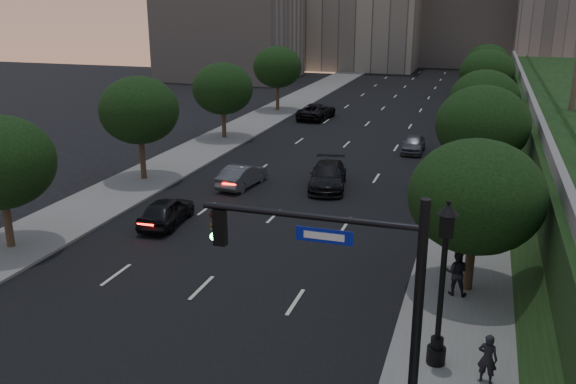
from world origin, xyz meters
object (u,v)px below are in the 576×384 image
(sedan_mid_left, at_px, (242,176))
(sedan_near_right, at_px, (328,176))
(sedan_far_right, at_px, (414,144))
(pedestrian_b, at_px, (456,272))
(street_lamp, at_px, (441,292))
(pedestrian_c, at_px, (486,203))
(sedan_far_left, at_px, (317,111))
(traffic_signal_mast, at_px, (371,325))
(pedestrian_a, at_px, (488,358))
(sedan_near_left, at_px, (166,211))

(sedan_mid_left, relative_size, sedan_near_right, 0.80)
(sedan_far_right, xyz_separation_m, pedestrian_b, (4.40, -23.68, 0.41))
(street_lamp, relative_size, pedestrian_c, 3.23)
(pedestrian_c, bearing_deg, sedan_far_right, -99.83)
(pedestrian_b, bearing_deg, sedan_far_left, -66.65)
(sedan_far_left, relative_size, sedan_near_right, 1.04)
(traffic_signal_mast, xyz_separation_m, pedestrian_a, (2.93, 3.85, -2.72))
(sedan_near_right, xyz_separation_m, pedestrian_b, (8.37, -12.70, 0.31))
(street_lamp, xyz_separation_m, pedestrian_b, (0.31, 5.09, -1.55))
(pedestrian_a, xyz_separation_m, pedestrian_c, (-0.18, 15.00, 0.07))
(sedan_far_right, distance_m, pedestrian_c, 15.34)
(sedan_mid_left, height_order, pedestrian_c, pedestrian_c)
(street_lamp, xyz_separation_m, sedan_far_right, (-4.09, 28.77, -1.96))
(sedan_mid_left, xyz_separation_m, pedestrian_b, (13.54, -11.37, 0.38))
(sedan_far_left, xyz_separation_m, pedestrian_b, (15.09, -34.69, 0.31))
(traffic_signal_mast, distance_m, sedan_near_left, 18.89)
(sedan_near_right, relative_size, sedan_far_right, 1.34)
(sedan_far_left, relative_size, pedestrian_c, 3.18)
(traffic_signal_mast, distance_m, sedan_near_right, 23.36)
(pedestrian_b, bearing_deg, pedestrian_c, -96.51)
(sedan_near_right, height_order, sedan_far_right, sedan_near_right)
(pedestrian_a, bearing_deg, sedan_far_right, -66.08)
(street_lamp, bearing_deg, sedan_near_left, 148.29)
(traffic_signal_mast, relative_size, sedan_mid_left, 1.64)
(street_lamp, height_order, sedan_near_right, street_lamp)
(sedan_far_right, height_order, pedestrian_a, pedestrian_a)
(sedan_mid_left, bearing_deg, sedan_near_left, 87.64)
(traffic_signal_mast, relative_size, sedan_near_left, 1.62)
(traffic_signal_mast, xyz_separation_m, sedan_near_right, (-6.65, 22.21, -2.90))
(sedan_near_right, bearing_deg, sedan_far_left, 96.72)
(sedan_near_right, bearing_deg, street_lamp, -75.90)
(street_lamp, xyz_separation_m, pedestrian_c, (1.34, 14.43, -1.61))
(sedan_far_right, xyz_separation_m, pedestrian_a, (5.61, -29.34, 0.28))
(street_lamp, relative_size, sedan_far_left, 1.01)
(traffic_signal_mast, bearing_deg, sedan_mid_left, 119.52)
(sedan_near_right, xyz_separation_m, sedan_far_right, (3.97, 10.98, -0.10))
(sedan_mid_left, xyz_separation_m, sedan_far_right, (9.14, 12.31, -0.03))
(sedan_near_left, distance_m, sedan_mid_left, 7.63)
(pedestrian_a, bearing_deg, street_lamp, -7.44)
(sedan_far_right, bearing_deg, sedan_near_right, -109.99)
(pedestrian_a, relative_size, pedestrian_b, 0.86)
(street_lamp, bearing_deg, pedestrian_a, -20.54)
(traffic_signal_mast, distance_m, sedan_mid_left, 24.18)
(street_lamp, distance_m, pedestrian_a, 2.34)
(traffic_signal_mast, height_order, sedan_mid_left, traffic_signal_mast)
(sedan_mid_left, bearing_deg, pedestrian_c, 178.93)
(sedan_mid_left, height_order, pedestrian_a, pedestrian_a)
(sedan_near_left, bearing_deg, sedan_near_right, -130.80)
(street_lamp, bearing_deg, sedan_mid_left, 128.80)
(sedan_far_left, distance_m, sedan_near_right, 23.00)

